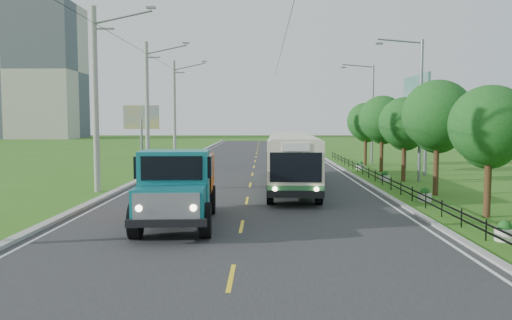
{
  "coord_description": "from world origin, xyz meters",
  "views": [
    {
      "loc": [
        0.79,
        -17.99,
        3.86
      ],
      "look_at": [
        0.42,
        7.17,
        1.9
      ],
      "focal_mm": 35.0,
      "sensor_mm": 36.0,
      "label": 1
    }
  ],
  "objects_px": {
    "tree_second": "(489,130)",
    "streetlight_far": "(371,110)",
    "tree_back": "(366,124)",
    "bus": "(291,156)",
    "dump_truck": "(178,182)",
    "tree_third": "(438,119)",
    "pole_near": "(96,98)",
    "billboard_right": "(416,102)",
    "tree_fifth": "(382,121)",
    "planter_near": "(425,195)",
    "planter_far": "(360,166)",
    "tree_fourth": "(405,126)",
    "pole_mid": "(148,105)",
    "planter_mid": "(385,177)",
    "pole_far": "(175,109)",
    "planter_front": "(505,232)",
    "streetlight_mid": "(418,105)",
    "billboard_left": "(141,121)"
  },
  "relations": [
    {
      "from": "billboard_left",
      "to": "pole_far",
      "type": "bearing_deg",
      "value": 82.17
    },
    {
      "from": "pole_mid",
      "to": "streetlight_far",
      "type": "height_order",
      "value": "pole_mid"
    },
    {
      "from": "pole_far",
      "to": "tree_third",
      "type": "height_order",
      "value": "pole_far"
    },
    {
      "from": "tree_second",
      "to": "streetlight_far",
      "type": "relative_size",
      "value": 0.58
    },
    {
      "from": "billboard_right",
      "to": "tree_fifth",
      "type": "bearing_deg",
      "value": 176.7
    },
    {
      "from": "pole_near",
      "to": "billboard_right",
      "type": "xyz_separation_m",
      "value": [
        20.56,
        11.0,
        0.25
      ]
    },
    {
      "from": "tree_third",
      "to": "tree_fifth",
      "type": "bearing_deg",
      "value": 90.0
    },
    {
      "from": "pole_near",
      "to": "pole_mid",
      "type": "bearing_deg",
      "value": 90.0
    },
    {
      "from": "tree_back",
      "to": "planter_near",
      "type": "relative_size",
      "value": 8.21
    },
    {
      "from": "tree_back",
      "to": "pole_mid",
      "type": "bearing_deg",
      "value": -164.16
    },
    {
      "from": "tree_back",
      "to": "bus",
      "type": "bearing_deg",
      "value": -116.5
    },
    {
      "from": "pole_far",
      "to": "billboard_right",
      "type": "relative_size",
      "value": 1.37
    },
    {
      "from": "tree_back",
      "to": "dump_truck",
      "type": "height_order",
      "value": "tree_back"
    },
    {
      "from": "dump_truck",
      "to": "tree_second",
      "type": "bearing_deg",
      "value": 4.02
    },
    {
      "from": "planter_near",
      "to": "planter_mid",
      "type": "height_order",
      "value": "same"
    },
    {
      "from": "bus",
      "to": "dump_truck",
      "type": "relative_size",
      "value": 2.27
    },
    {
      "from": "streetlight_mid",
      "to": "planter_near",
      "type": "height_order",
      "value": "streetlight_mid"
    },
    {
      "from": "bus",
      "to": "dump_truck",
      "type": "xyz_separation_m",
      "value": [
        -4.85,
        -10.78,
        -0.2
      ]
    },
    {
      "from": "tree_third",
      "to": "planter_front",
      "type": "height_order",
      "value": "tree_third"
    },
    {
      "from": "planter_far",
      "to": "billboard_right",
      "type": "xyz_separation_m",
      "value": [
        3.7,
        -2.0,
        5.06
      ]
    },
    {
      "from": "streetlight_mid",
      "to": "dump_truck",
      "type": "distance_m",
      "value": 19.09
    },
    {
      "from": "tree_fourth",
      "to": "planter_mid",
      "type": "distance_m",
      "value": 3.53
    },
    {
      "from": "tree_fifth",
      "to": "planter_near",
      "type": "xyz_separation_m",
      "value": [
        -1.26,
        -14.14,
        -3.57
      ]
    },
    {
      "from": "tree_fifth",
      "to": "planter_far",
      "type": "height_order",
      "value": "tree_fifth"
    },
    {
      "from": "planter_far",
      "to": "streetlight_far",
      "type": "bearing_deg",
      "value": 71.2
    },
    {
      "from": "pole_near",
      "to": "tree_third",
      "type": "distance_m",
      "value": 18.17
    },
    {
      "from": "pole_near",
      "to": "pole_far",
      "type": "bearing_deg",
      "value": 90.0
    },
    {
      "from": "streetlight_far",
      "to": "dump_truck",
      "type": "relative_size",
      "value": 1.32
    },
    {
      "from": "pole_near",
      "to": "tree_fourth",
      "type": "height_order",
      "value": "pole_near"
    },
    {
      "from": "planter_front",
      "to": "planter_far",
      "type": "height_order",
      "value": "same"
    },
    {
      "from": "tree_second",
      "to": "planter_far",
      "type": "relative_size",
      "value": 7.91
    },
    {
      "from": "planter_mid",
      "to": "planter_far",
      "type": "distance_m",
      "value": 8.0
    },
    {
      "from": "pole_near",
      "to": "tree_second",
      "type": "relative_size",
      "value": 1.89
    },
    {
      "from": "pole_near",
      "to": "tree_third",
      "type": "relative_size",
      "value": 1.67
    },
    {
      "from": "pole_near",
      "to": "billboard_right",
      "type": "bearing_deg",
      "value": 28.14
    },
    {
      "from": "pole_mid",
      "to": "tree_second",
      "type": "height_order",
      "value": "pole_mid"
    },
    {
      "from": "tree_fourth",
      "to": "bus",
      "type": "bearing_deg",
      "value": -158.79
    },
    {
      "from": "pole_far",
      "to": "tree_fifth",
      "type": "xyz_separation_m",
      "value": [
        18.12,
        -12.86,
        -1.24
      ]
    },
    {
      "from": "streetlight_mid",
      "to": "planter_far",
      "type": "xyz_separation_m",
      "value": [
        -2.04,
        8.0,
        -4.62
      ]
    },
    {
      "from": "billboard_right",
      "to": "pole_mid",
      "type": "bearing_deg",
      "value": 177.22
    },
    {
      "from": "pole_mid",
      "to": "bus",
      "type": "distance_m",
      "value": 14.84
    },
    {
      "from": "pole_near",
      "to": "planter_mid",
      "type": "xyz_separation_m",
      "value": [
        16.86,
        5.0,
        -4.81
      ]
    },
    {
      "from": "tree_fifth",
      "to": "bus",
      "type": "height_order",
      "value": "tree_fifth"
    },
    {
      "from": "tree_second",
      "to": "streetlight_far",
      "type": "bearing_deg",
      "value": 88.26
    },
    {
      "from": "planter_front",
      "to": "planter_near",
      "type": "xyz_separation_m",
      "value": [
        0.0,
        8.0,
        0.0
      ]
    },
    {
      "from": "planter_far",
      "to": "bus",
      "type": "distance_m",
      "value": 12.47
    },
    {
      "from": "tree_fourth",
      "to": "streetlight_mid",
      "type": "relative_size",
      "value": 0.6
    },
    {
      "from": "tree_fourth",
      "to": "billboard_right",
      "type": "relative_size",
      "value": 0.74
    },
    {
      "from": "tree_fourth",
      "to": "billboard_right",
      "type": "distance_m",
      "value": 6.59
    },
    {
      "from": "tree_third",
      "to": "tree_back",
      "type": "distance_m",
      "value": 18.0
    }
  ]
}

